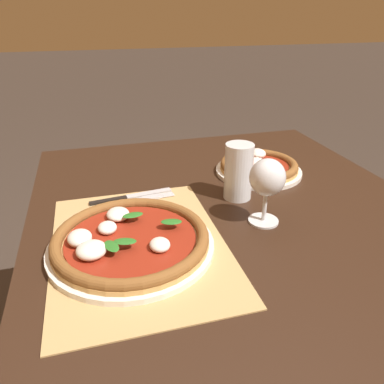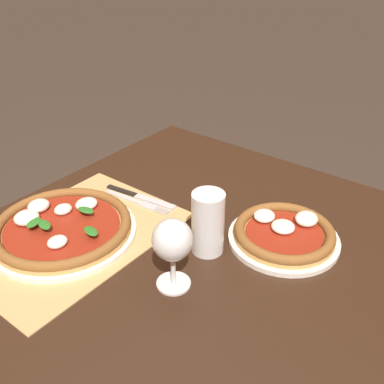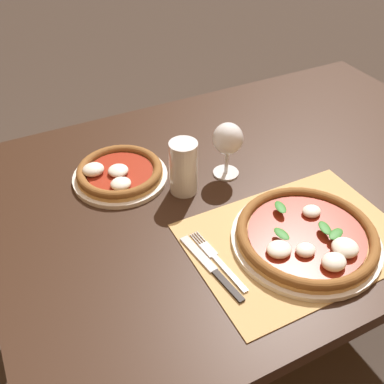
{
  "view_description": "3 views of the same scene",
  "coord_description": "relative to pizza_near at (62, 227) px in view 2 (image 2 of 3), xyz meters",
  "views": [
    {
      "loc": [
        0.59,
        -0.31,
        1.19
      ],
      "look_at": [
        -0.21,
        -0.09,
        0.77
      ],
      "focal_mm": 35.0,
      "sensor_mm": 36.0,
      "label": 1
    },
    {
      "loc": [
        0.44,
        0.49,
        1.37
      ],
      "look_at": [
        -0.26,
        -0.04,
        0.84
      ],
      "focal_mm": 42.0,
      "sensor_mm": 36.0,
      "label": 2
    },
    {
      "loc": [
        -0.6,
        -0.78,
        1.48
      ],
      "look_at": [
        -0.23,
        -0.05,
        0.8
      ],
      "focal_mm": 42.0,
      "sensor_mm": 36.0,
      "label": 3
    }
  ],
  "objects": [
    {
      "name": "dining_table",
      "position": [
        0.05,
        0.26,
        -0.12
      ],
      "size": [
        1.43,
        0.97,
        0.74
      ],
      "color": "black",
      "rests_on": "ground"
    },
    {
      "name": "paper_placemat",
      "position": [
        -0.01,
        0.02,
        -0.02
      ],
      "size": [
        0.49,
        0.35,
        0.0
      ],
      "primitive_type": "cube",
      "color": "tan",
      "rests_on": "dining_table"
    },
    {
      "name": "pizza_near",
      "position": [
        0.0,
        0.0,
        0.0
      ],
      "size": [
        0.34,
        0.34,
        0.05
      ],
      "color": "silver",
      "rests_on": "paper_placemat"
    },
    {
      "name": "pizza_far",
      "position": [
        -0.3,
        0.42,
        -0.0
      ],
      "size": [
        0.25,
        0.25,
        0.05
      ],
      "color": "silver",
      "rests_on": "dining_table"
    },
    {
      "name": "wine_glass",
      "position": [
        -0.03,
        0.31,
        0.08
      ],
      "size": [
        0.08,
        0.08,
        0.16
      ],
      "color": "silver",
      "rests_on": "dining_table"
    },
    {
      "name": "pint_glass",
      "position": [
        -0.16,
        0.3,
        0.05
      ],
      "size": [
        0.07,
        0.07,
        0.15
      ],
      "color": "silver",
      "rests_on": "dining_table"
    },
    {
      "name": "fork",
      "position": [
        -0.21,
        0.04,
        -0.02
      ],
      "size": [
        0.04,
        0.2,
        0.0
      ],
      "color": "#B7B7BC",
      "rests_on": "paper_placemat"
    },
    {
      "name": "knife",
      "position": [
        -0.23,
        0.03,
        -0.02
      ],
      "size": [
        0.04,
        0.22,
        0.01
      ],
      "color": "black",
      "rests_on": "paper_placemat"
    }
  ]
}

